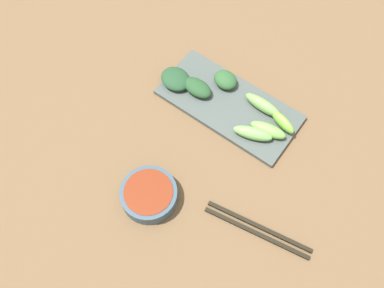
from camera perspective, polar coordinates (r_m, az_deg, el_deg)
tabletop at (r=0.98m, az=1.01°, el=0.03°), size 2.10×2.10×0.02m
sauce_bowl at (r=0.90m, az=-5.79°, el=-6.78°), size 0.12×0.12×0.04m
serving_plate at (r=1.01m, az=5.13°, el=5.17°), size 0.16×0.33×0.01m
broccoli_stalk_0 at (r=0.97m, az=10.16°, el=1.87°), size 0.04×0.09×0.03m
broccoli_stalk_1 at (r=0.98m, az=12.11°, el=2.87°), size 0.04×0.07×0.03m
broccoli_stalk_2 at (r=1.00m, az=9.51°, el=5.18°), size 0.03×0.10×0.03m
broccoli_leafy_3 at (r=1.03m, az=4.52°, el=8.58°), size 0.06×0.07×0.03m
broccoli_leafy_4 at (r=1.01m, az=0.73°, el=7.58°), size 0.05×0.08×0.03m
broccoli_leafy_5 at (r=1.03m, az=-2.22°, el=8.73°), size 0.07×0.08×0.03m
broccoli_stalk_6 at (r=0.96m, az=8.15°, el=1.43°), size 0.06×0.09×0.03m
chopsticks at (r=0.90m, az=8.79°, el=-11.32°), size 0.06×0.23×0.01m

